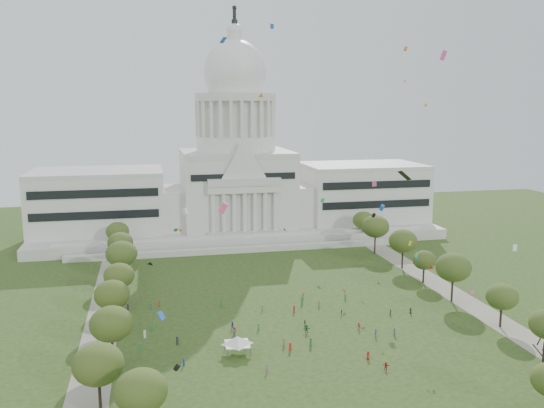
% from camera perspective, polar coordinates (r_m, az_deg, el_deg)
% --- Properties ---
extents(ground, '(400.00, 400.00, 0.00)m').
position_cam_1_polar(ground, '(134.86, 4.21, -13.37)').
color(ground, '#2E4119').
rests_on(ground, ground).
extents(capitol, '(160.00, 64.50, 91.30)m').
position_cam_1_polar(capitol, '(237.01, -3.55, 2.37)').
color(capitol, beige).
rests_on(capitol, ground).
extents(path_left, '(8.00, 160.00, 0.04)m').
position_cam_1_polar(path_left, '(158.33, -16.28, -10.15)').
color(path_left, gray).
rests_on(path_left, ground).
extents(path_right, '(8.00, 160.00, 0.04)m').
position_cam_1_polar(path_right, '(178.74, 16.43, -7.84)').
color(path_right, gray).
rests_on(path_right, ground).
extents(row_tree_l_0, '(8.85, 8.85, 12.59)m').
position_cam_1_polar(row_tree_l_0, '(106.99, -16.85, -14.98)').
color(row_tree_l_0, black).
rests_on(row_tree_l_0, ground).
extents(row_tree_l_1, '(8.86, 8.86, 12.59)m').
position_cam_1_polar(row_tree_l_1, '(124.12, -15.64, -11.37)').
color(row_tree_l_1, black).
rests_on(row_tree_l_1, ground).
extents(row_tree_r_1, '(7.58, 7.58, 10.78)m').
position_cam_1_polar(row_tree_r_1, '(149.89, 21.84, -8.53)').
color(row_tree_r_1, black).
rests_on(row_tree_r_1, ground).
extents(row_tree_l_2, '(8.42, 8.42, 11.97)m').
position_cam_1_polar(row_tree_l_2, '(143.40, -15.58, -8.64)').
color(row_tree_l_2, black).
rests_on(row_tree_l_2, ground).
extents(row_tree_r_2, '(9.55, 9.55, 13.58)m').
position_cam_1_polar(row_tree_r_2, '(163.74, 17.53, -6.00)').
color(row_tree_r_2, black).
rests_on(row_tree_r_2, ground).
extents(row_tree_l_3, '(8.12, 8.12, 11.55)m').
position_cam_1_polar(row_tree_l_3, '(159.27, -14.91, -6.86)').
color(row_tree_l_3, black).
rests_on(row_tree_l_3, ground).
extents(row_tree_r_3, '(7.01, 7.01, 9.98)m').
position_cam_1_polar(row_tree_r_3, '(178.91, 14.84, -5.39)').
color(row_tree_r_3, black).
rests_on(row_tree_r_3, ground).
extents(row_tree_l_4, '(9.29, 9.29, 13.21)m').
position_cam_1_polar(row_tree_l_4, '(176.78, -14.68, -4.79)').
color(row_tree_l_4, black).
rests_on(row_tree_l_4, ground).
extents(row_tree_r_4, '(9.19, 9.19, 13.06)m').
position_cam_1_polar(row_tree_r_4, '(192.03, 12.86, -3.59)').
color(row_tree_r_4, black).
rests_on(row_tree_r_4, ground).
extents(row_tree_l_5, '(8.33, 8.33, 11.85)m').
position_cam_1_polar(row_tree_l_5, '(195.09, -14.80, -3.72)').
color(row_tree_l_5, black).
rests_on(row_tree_l_5, ground).
extents(row_tree_r_5, '(9.82, 9.82, 13.96)m').
position_cam_1_polar(row_tree_r_5, '(209.34, 10.21, -2.21)').
color(row_tree_r_5, black).
rests_on(row_tree_r_5, ground).
extents(row_tree_l_6, '(8.19, 8.19, 11.64)m').
position_cam_1_polar(row_tree_l_6, '(212.87, -15.05, -2.65)').
color(row_tree_l_6, black).
rests_on(row_tree_l_6, ground).
extents(row_tree_r_6, '(8.42, 8.42, 11.97)m').
position_cam_1_polar(row_tree_r_6, '(226.81, 9.05, -1.61)').
color(row_tree_r_6, black).
rests_on(row_tree_r_6, ground).
extents(near_tree_0, '(8.47, 8.47, 12.04)m').
position_cam_1_polar(near_tree_0, '(97.48, -12.85, -17.61)').
color(near_tree_0, black).
rests_on(near_tree_0, ground).
extents(event_tent, '(7.58, 7.58, 4.03)m').
position_cam_1_polar(event_tent, '(127.25, -3.47, -13.30)').
color(event_tent, '#4C4C4C').
rests_on(event_tent, ground).
extents(person_0, '(0.80, 0.90, 1.55)m').
position_cam_1_polar(person_0, '(154.53, 13.56, -10.23)').
color(person_0, '#26262B').
rests_on(person_0, ground).
extents(person_2, '(0.86, 0.69, 1.53)m').
position_cam_1_polar(person_2, '(152.27, 11.69, -10.46)').
color(person_2, '#4C4C51').
rests_on(person_2, ground).
extents(person_3, '(0.96, 1.29, 1.79)m').
position_cam_1_polar(person_3, '(141.77, 8.60, -11.87)').
color(person_3, '#B21E1E').
rests_on(person_3, ground).
extents(person_4, '(0.68, 1.09, 1.76)m').
position_cam_1_polar(person_4, '(142.32, 3.28, -11.69)').
color(person_4, '#4C4C51').
rests_on(person_4, ground).
extents(person_5, '(1.95, 1.64, 2.00)m').
position_cam_1_polar(person_5, '(138.68, 3.45, -12.24)').
color(person_5, '#33723F').
rests_on(person_5, ground).
extents(person_6, '(0.94, 1.05, 1.80)m').
position_cam_1_polar(person_6, '(127.08, 9.50, -14.55)').
color(person_6, '#B21E1E').
rests_on(person_6, ground).
extents(person_7, '(0.80, 0.77, 1.78)m').
position_cam_1_polar(person_7, '(119.90, -0.53, -15.97)').
color(person_7, '#994C8C').
rests_on(person_7, ground).
extents(person_8, '(0.96, 0.63, 1.91)m').
position_cam_1_polar(person_8, '(140.78, -3.97, -11.92)').
color(person_8, navy).
rests_on(person_8, ground).
extents(person_9, '(1.32, 1.13, 1.82)m').
position_cam_1_polar(person_9, '(138.60, 10.26, -12.44)').
color(person_9, '#4C4C51').
rests_on(person_9, ground).
extents(person_10, '(0.62, 1.01, 1.63)m').
position_cam_1_polar(person_10, '(149.76, 6.90, -10.66)').
color(person_10, '#994C8C').
rests_on(person_10, ground).
extents(person_11, '(1.61, 1.23, 1.63)m').
position_cam_1_polar(person_11, '(123.22, 11.21, -15.46)').
color(person_11, '#B21E1E').
rests_on(person_11, ground).
extents(distant_crowd, '(61.72, 37.18, 1.94)m').
position_cam_1_polar(distant_crowd, '(143.62, -2.77, -11.48)').
color(distant_crowd, '#33723F').
rests_on(distant_crowd, ground).
extents(kite_swarm, '(82.36, 105.35, 65.86)m').
position_cam_1_polar(kite_swarm, '(133.63, 4.41, 0.16)').
color(kite_swarm, yellow).
rests_on(kite_swarm, ground).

